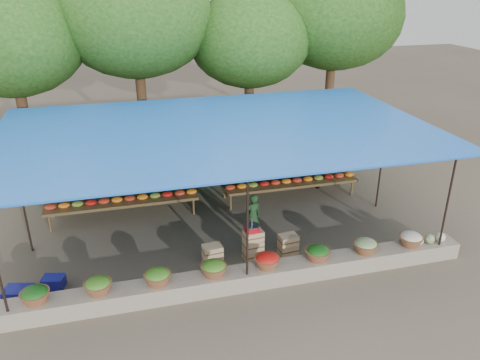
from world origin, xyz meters
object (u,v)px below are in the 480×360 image
object	(u,v)px
crate_counter	(252,247)
blue_crate_front	(54,282)
blue_crate_back	(19,295)
weighing_scale	(252,228)
vendor_seated	(253,216)

from	to	relation	value
crate_counter	blue_crate_front	xyz separation A→B (m)	(-4.55, 0.00, -0.17)
blue_crate_back	weighing_scale	bearing A→B (deg)	18.11
blue_crate_front	blue_crate_back	size ratio (longest dim) A/B	0.80
crate_counter	vendor_seated	distance (m)	1.05
vendor_seated	crate_counter	bearing A→B (deg)	55.47
vendor_seated	blue_crate_back	distance (m)	5.67
weighing_scale	blue_crate_back	size ratio (longest dim) A/B	0.65
blue_crate_back	blue_crate_front	bearing A→B (deg)	42.43
vendor_seated	blue_crate_front	size ratio (longest dim) A/B	2.77
crate_counter	blue_crate_front	size ratio (longest dim) A/B	5.24
blue_crate_back	crate_counter	bearing A→B (deg)	18.10
crate_counter	weighing_scale	size ratio (longest dim) A/B	6.42
blue_crate_back	vendor_seated	bearing A→B (deg)	27.64
crate_counter	blue_crate_front	world-z (taller)	crate_counter
vendor_seated	blue_crate_back	bearing A→B (deg)	-4.07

